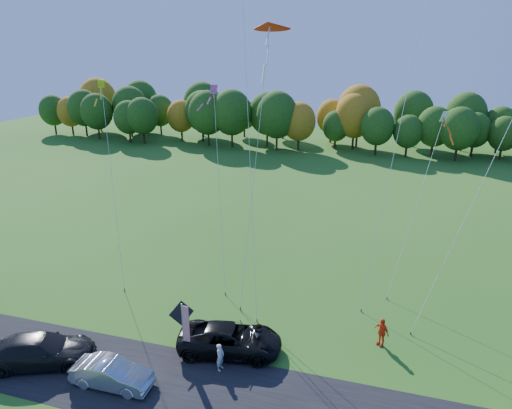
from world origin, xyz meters
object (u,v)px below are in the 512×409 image
(black_suv, at_px, (230,339))
(feather_flag, at_px, (185,327))
(silver_sedan, at_px, (112,374))
(person_east, at_px, (381,332))

(black_suv, relative_size, feather_flag, 1.66)
(feather_flag, bearing_deg, black_suv, 33.64)
(black_suv, distance_m, silver_sedan, 6.68)
(person_east, distance_m, feather_flag, 11.60)
(person_east, relative_size, feather_flag, 0.49)
(black_suv, bearing_deg, feather_flag, 113.27)
(silver_sedan, xyz_separation_m, person_east, (13.46, 7.58, 0.18))
(feather_flag, bearing_deg, silver_sedan, -133.86)
(black_suv, xyz_separation_m, feather_flag, (-2.13, -1.41, 1.37))
(person_east, bearing_deg, black_suv, -120.01)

